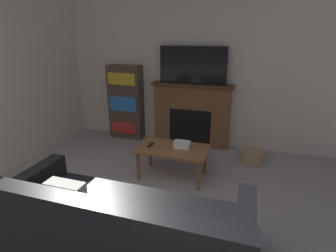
{
  "coord_description": "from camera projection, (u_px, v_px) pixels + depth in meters",
  "views": [
    {
      "loc": [
        1.16,
        -0.93,
        1.96
      ],
      "look_at": [
        0.1,
        2.39,
        0.75
      ],
      "focal_mm": 28.0,
      "sensor_mm": 36.0,
      "label": 1
    }
  ],
  "objects": [
    {
      "name": "wall_back",
      "position": [
        185.0,
        71.0,
        4.73
      ],
      "size": [
        5.49,
        0.06,
        2.7
      ],
      "color": "beige",
      "rests_on": "ground_plane"
    },
    {
      "name": "fireplace",
      "position": [
        191.0,
        114.0,
        4.81
      ],
      "size": [
        1.48,
        0.28,
        1.15
      ],
      "color": "brown",
      "rests_on": "ground_plane"
    },
    {
      "name": "tv",
      "position": [
        193.0,
        65.0,
        4.5
      ],
      "size": [
        1.17,
        0.03,
        0.64
      ],
      "color": "black",
      "rests_on": "fireplace"
    },
    {
      "name": "couch",
      "position": [
        121.0,
        231.0,
        2.36
      ],
      "size": [
        2.25,
        0.96,
        0.84
      ],
      "color": "black",
      "rests_on": "ground_plane"
    },
    {
      "name": "coffee_table",
      "position": [
        172.0,
        152.0,
        3.7
      ],
      "size": [
        0.99,
        0.59,
        0.46
      ],
      "color": "brown",
      "rests_on": "ground_plane"
    },
    {
      "name": "tissue_box",
      "position": [
        182.0,
        144.0,
        3.67
      ],
      "size": [
        0.22,
        0.12,
        0.1
      ],
      "color": "white",
      "rests_on": "coffee_table"
    },
    {
      "name": "remote_control",
      "position": [
        151.0,
        145.0,
        3.76
      ],
      "size": [
        0.04,
        0.15,
        0.02
      ],
      "color": "black",
      "rests_on": "coffee_table"
    },
    {
      "name": "bookshelf",
      "position": [
        126.0,
        102.0,
        5.12
      ],
      "size": [
        0.66,
        0.29,
        1.43
      ],
      "color": "#4C3D2D",
      "rests_on": "ground_plane"
    },
    {
      "name": "storage_basket",
      "position": [
        252.0,
        156.0,
        4.23
      ],
      "size": [
        0.39,
        0.39,
        0.21
      ],
      "color": "tan",
      "rests_on": "ground_plane"
    }
  ]
}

